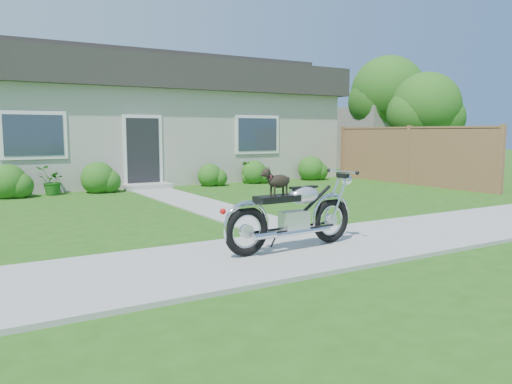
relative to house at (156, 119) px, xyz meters
The scene contains 11 objects.
ground 12.19m from the house, 89.99° to the right, with size 80.00×80.00×0.00m, color #235114.
sidewalk 12.18m from the house, 89.99° to the right, with size 24.00×2.20×0.04m, color #9E9B93.
walkway 7.47m from the house, 102.09° to the right, with size 1.20×8.00×0.03m, color #9E9B93.
house is the anchor object (origin of this frame).
fence 8.96m from the house, 44.74° to the right, with size 0.12×6.62×1.90m.
tree_near 10.15m from the house, 28.21° to the right, with size 2.61×2.55×3.90m.
tree_far 10.51m from the house, ahead, with size 3.28×3.28×5.04m.
shrub_row 3.97m from the house, 99.79° to the right, with size 10.59×0.95×0.95m.
potted_plant_left 5.70m from the house, 140.48° to the right, with size 0.70×0.61×0.78m, color #206019.
potted_plant_right 4.31m from the house, 61.43° to the right, with size 0.41×0.41×0.74m, color #326A1D.
motorcycle_with_dog 12.28m from the house, 100.48° to the right, with size 2.22×0.60×1.15m.
Camera 1 is at (-6.20, -5.68, 1.68)m, focal length 35.00 mm.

